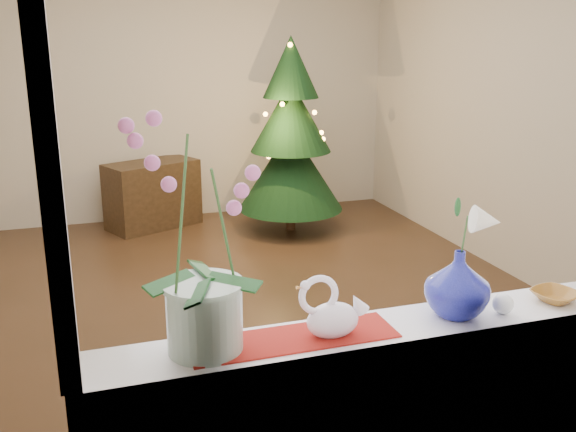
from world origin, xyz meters
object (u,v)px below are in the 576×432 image
swan (333,307)px  side_table (153,195)px  paperweight (503,304)px  xmas_tree (291,136)px  amber_dish (555,297)px  blue_vase (458,279)px  orchid_pot (201,236)px

swan → side_table: (-0.11, 4.56, -0.69)m
paperweight → side_table: bearing=99.4°
paperweight → xmas_tree: bearing=82.5°
xmas_tree → amber_dish: bearing=-93.9°
side_table → amber_dish: bearing=-101.8°
amber_dish → blue_vase: bearing=178.9°
orchid_pot → paperweight: orchid_pot is taller
blue_vase → amber_dish: blue_vase is taller
orchid_pot → paperweight: 1.13m
swan → side_table: size_ratio=0.28×
blue_vase → paperweight: bearing=-14.0°
orchid_pot → xmas_tree: bearing=68.1°
swan → paperweight: size_ratio=3.27×
paperweight → amber_dish: size_ratio=0.54×
blue_vase → side_table: (-0.59, 4.54, -0.73)m
paperweight → side_table: size_ratio=0.09×
orchid_pot → swan: size_ratio=3.09×
xmas_tree → orchid_pot: bearing=-111.9°
paperweight → orchid_pot: bearing=176.9°
paperweight → side_table: 4.69m
swan → side_table: 4.61m
side_table → xmas_tree: bearing=-46.2°
amber_dish → xmas_tree: xmas_tree is taller
blue_vase → side_table: bearing=97.4°
paperweight → xmas_tree: xmas_tree is taller
paperweight → amber_dish: (0.26, 0.03, -0.02)m
orchid_pot → xmas_tree: size_ratio=0.41×
blue_vase → amber_dish: size_ratio=1.98×
swan → orchid_pot: bearing=-166.4°
blue_vase → xmas_tree: xmas_tree is taller
swan → blue_vase: bearing=20.4°
swan → blue_vase: size_ratio=0.89×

